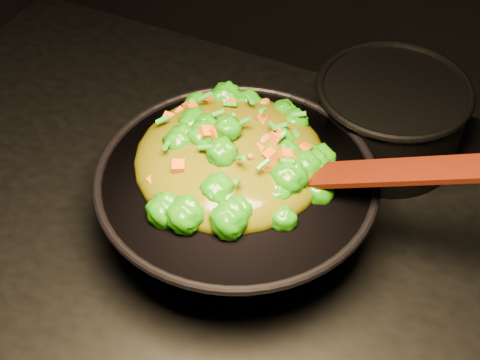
% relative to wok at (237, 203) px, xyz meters
% --- Properties ---
extents(wok, '(0.38, 0.38, 0.10)m').
position_rel_wok_xyz_m(wok, '(0.00, 0.00, 0.00)').
color(wok, black).
rests_on(wok, stovetop).
extents(stir_fry, '(0.26, 0.26, 0.09)m').
position_rel_wok_xyz_m(stir_fry, '(-0.02, 0.02, 0.09)').
color(stir_fry, '#207D08').
rests_on(stir_fry, wok).
extents(spatula, '(0.26, 0.07, 0.11)m').
position_rel_wok_xyz_m(spatula, '(0.16, 0.03, 0.09)').
color(spatula, black).
rests_on(spatula, wok).
extents(back_pot, '(0.28, 0.28, 0.12)m').
position_rel_wok_xyz_m(back_pot, '(0.13, 0.24, 0.01)').
color(back_pot, black).
rests_on(back_pot, stovetop).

